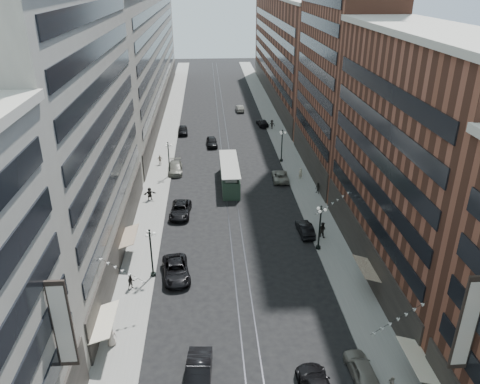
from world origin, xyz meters
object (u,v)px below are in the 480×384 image
object	(u,v)px
car_11	(280,176)
car_13	(212,142)
pedestrian_1	(111,336)
lamppost_sw_far	(151,251)
car_7	(180,210)
pedestrian_6	(160,160)
lamppost_se_mid	(282,145)
lamppost_sw_mid	(169,158)
pedestrian_7	(322,230)
lamppost_se_far	(320,226)
car_2	(176,270)
car_8	(175,168)
pedestrian_9	(272,124)
streetcar	(230,175)
car_10	(305,229)
car_5	(199,375)
car_9	(183,130)
car_12	(262,123)
pedestrian_extra_1	(318,188)
pedestrian_5	(150,194)
car_14	(240,108)
car_4	(362,369)
pedestrian_8	(300,174)
pedestrian_2	(131,282)

from	to	relation	value
car_11	car_13	world-z (taller)	car_13
pedestrian_1	lamppost_sw_far	bearing A→B (deg)	-124.07
car_7	pedestrian_6	size ratio (longest dim) A/B	3.39
lamppost_se_mid	car_7	distance (m)	24.50
lamppost_sw_mid	pedestrian_7	world-z (taller)	lamppost_sw_mid
car_13	lamppost_se_far	bearing A→B (deg)	-75.80
car_2	pedestrian_1	bearing A→B (deg)	-124.28
car_8	pedestrian_9	world-z (taller)	pedestrian_9
streetcar	pedestrian_1	world-z (taller)	streetcar
car_10	pedestrian_6	distance (m)	31.18
car_5	car_13	size ratio (longest dim) A/B	1.15
car_9	car_12	size ratio (longest dim) A/B	0.98
pedestrian_9	pedestrian_extra_1	bearing A→B (deg)	-63.05
car_7	pedestrian_5	distance (m)	6.43
car_8	car_11	size ratio (longest dim) A/B	1.06
lamppost_se_far	car_9	size ratio (longest dim) A/B	1.19
lamppost_sw_mid	car_7	xyz separation A→B (m)	(2.24, -13.27, -2.33)
pedestrian_1	car_7	distance (m)	24.19
pedestrian_6	streetcar	bearing A→B (deg)	148.77
streetcar	car_2	world-z (taller)	streetcar
car_8	pedestrian_7	world-z (taller)	pedestrian_7
car_9	car_14	size ratio (longest dim) A/B	1.05
car_10	car_5	bearing A→B (deg)	57.27
car_13	pedestrian_7	distance (m)	36.57
car_4	car_8	size ratio (longest dim) A/B	0.82
car_10	pedestrian_7	distance (m)	2.12
car_7	pedestrian_7	world-z (taller)	pedestrian_7
lamppost_se_mid	car_9	xyz separation A→B (m)	(-17.21, 16.64, -2.31)
car_9	pedestrian_5	bearing A→B (deg)	-99.04
lamppost_sw_far	car_11	bearing A→B (deg)	54.91
car_12	pedestrian_extra_1	xyz separation A→B (m)	(4.05, -34.17, 0.27)
car_9	car_13	xyz separation A→B (m)	(5.63, -7.66, 0.02)
lamppost_sw_far	pedestrian_8	distance (m)	31.47
lamppost_sw_mid	car_12	size ratio (longest dim) A/B	1.17
lamppost_se_mid	car_11	xyz separation A→B (m)	(-1.35, -7.74, -2.39)
car_10	pedestrian_8	world-z (taller)	pedestrian_8
pedestrian_8	lamppost_sw_far	bearing A→B (deg)	31.49
car_12	pedestrian_6	world-z (taller)	pedestrian_6
pedestrian_2	lamppost_se_mid	bearing A→B (deg)	34.95
lamppost_sw_mid	car_4	size ratio (longest dim) A/B	1.25
streetcar	pedestrian_8	size ratio (longest dim) A/B	6.50
lamppost_sw_far	pedestrian_2	xyz separation A→B (m)	(-1.93, -2.14, -2.16)
car_11	pedestrian_7	bearing A→B (deg)	100.52
pedestrian_6	car_11	bearing A→B (deg)	164.27
lamppost_se_far	car_13	bearing A→B (deg)	107.39
lamppost_sw_mid	car_8	world-z (taller)	lamppost_sw_mid
lamppost_sw_far	lamppost_sw_mid	bearing A→B (deg)	90.00
car_2	pedestrian_8	distance (m)	30.06
car_4	pedestrian_6	bearing A→B (deg)	-70.62
car_7	car_11	xyz separation A→B (m)	(14.81, 10.53, -0.06)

